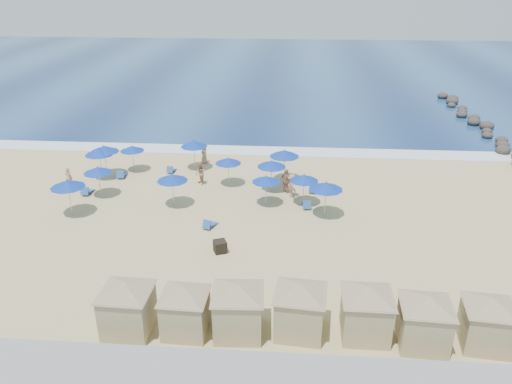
# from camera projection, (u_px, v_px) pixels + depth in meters

# --- Properties ---
(ground) EXTENTS (160.00, 160.00, 0.00)m
(ground) POSITION_uv_depth(u_px,v_px,m) (221.00, 232.00, 31.87)
(ground) COLOR tan
(ground) RESTS_ON ground
(ocean) EXTENTS (160.00, 80.00, 0.06)m
(ocean) POSITION_uv_depth(u_px,v_px,m) (267.00, 71.00, 81.88)
(ocean) COLOR navy
(ocean) RESTS_ON ground
(surf_line) EXTENTS (160.00, 2.50, 0.08)m
(surf_line) POSITION_uv_depth(u_px,v_px,m) (244.00, 151.00, 45.95)
(surf_line) COLOR white
(surf_line) RESTS_ON ground
(rock_jetty) EXTENTS (2.56, 26.66, 0.96)m
(rock_jetty) POSITION_uv_depth(u_px,v_px,m) (478.00, 124.00, 52.78)
(rock_jetty) COLOR #292322
(rock_jetty) RESTS_ON ground
(trash_bin) EXTENTS (0.93, 0.93, 0.72)m
(trash_bin) POSITION_uv_depth(u_px,v_px,m) (220.00, 246.00, 29.51)
(trash_bin) COLOR black
(trash_bin) RESTS_ON ground
(cabana_0) EXTENTS (4.64, 4.64, 2.91)m
(cabana_0) POSITION_uv_depth(u_px,v_px,m) (127.00, 300.00, 22.60)
(cabana_0) COLOR tan
(cabana_0) RESTS_ON ground
(cabana_1) EXTENTS (4.30, 4.30, 2.70)m
(cabana_1) POSITION_uv_depth(u_px,v_px,m) (185.00, 303.00, 22.57)
(cabana_1) COLOR tan
(cabana_1) RESTS_ON ground
(cabana_2) EXTENTS (4.67, 4.67, 2.93)m
(cabana_2) POSITION_uv_depth(u_px,v_px,m) (238.00, 302.00, 22.44)
(cabana_2) COLOR tan
(cabana_2) RESTS_ON ground
(cabana_3) EXTENTS (4.65, 4.65, 2.93)m
(cabana_3) POSITION_uv_depth(u_px,v_px,m) (300.00, 302.00, 22.48)
(cabana_3) COLOR tan
(cabana_3) RESTS_ON ground
(cabana_4) EXTENTS (4.61, 4.61, 2.90)m
(cabana_4) POSITION_uv_depth(u_px,v_px,m) (367.00, 305.00, 22.30)
(cabana_4) COLOR tan
(cabana_4) RESTS_ON ground
(cabana_5) EXTENTS (4.52, 4.52, 2.84)m
(cabana_5) POSITION_uv_depth(u_px,v_px,m) (426.00, 314.00, 21.75)
(cabana_5) COLOR tan
(cabana_5) RESTS_ON ground
(cabana_6) EXTENTS (4.36, 4.36, 2.75)m
(cabana_6) POSITION_uv_depth(u_px,v_px,m) (489.00, 315.00, 21.74)
(cabana_6) COLOR tan
(cabana_6) RESTS_ON ground
(umbrella_0) EXTENTS (2.28, 2.28, 2.60)m
(umbrella_0) POSITION_uv_depth(u_px,v_px,m) (99.00, 152.00, 39.13)
(umbrella_0) COLOR #A5A8AD
(umbrella_0) RESTS_ON ground
(umbrella_1) EXTENTS (2.33, 2.33, 2.65)m
(umbrella_1) POSITION_uv_depth(u_px,v_px,m) (67.00, 184.00, 33.19)
(umbrella_1) COLOR #A5A8AD
(umbrella_1) RESTS_ON ground
(umbrella_2) EXTENTS (2.00, 2.00, 2.28)m
(umbrella_2) POSITION_uv_depth(u_px,v_px,m) (132.00, 148.00, 40.68)
(umbrella_2) COLOR #A5A8AD
(umbrella_2) RESTS_ON ground
(umbrella_3) EXTENTS (2.09, 2.09, 2.38)m
(umbrella_3) POSITION_uv_depth(u_px,v_px,m) (98.00, 170.00, 36.08)
(umbrella_3) COLOR #A5A8AD
(umbrella_3) RESTS_ON ground
(umbrella_4) EXTENTS (2.24, 2.24, 2.54)m
(umbrella_4) POSITION_uv_depth(u_px,v_px,m) (194.00, 144.00, 41.02)
(umbrella_4) COLOR #A5A8AD
(umbrella_4) RESTS_ON ground
(umbrella_5) EXTENTS (2.03, 2.03, 2.32)m
(umbrella_5) POSITION_uv_depth(u_px,v_px,m) (228.00, 161.00, 37.99)
(umbrella_5) COLOR #A5A8AD
(umbrella_5) RESTS_ON ground
(umbrella_6) EXTENTS (2.18, 2.18, 2.48)m
(umbrella_6) POSITION_uv_depth(u_px,v_px,m) (172.00, 178.00, 34.53)
(umbrella_6) COLOR #A5A8AD
(umbrella_6) RESTS_ON ground
(umbrella_7) EXTENTS (2.19, 2.19, 2.49)m
(umbrella_7) POSITION_uv_depth(u_px,v_px,m) (272.00, 164.00, 36.95)
(umbrella_7) COLOR #A5A8AD
(umbrella_7) RESTS_ON ground
(umbrella_8) EXTENTS (2.01, 2.01, 2.28)m
(umbrella_8) POSITION_uv_depth(u_px,v_px,m) (266.00, 179.00, 34.74)
(umbrella_8) COLOR #A5A8AD
(umbrella_8) RESTS_ON ground
(umbrella_9) EXTENTS (2.35, 2.35, 2.67)m
(umbrella_9) POSITION_uv_depth(u_px,v_px,m) (284.00, 153.00, 38.58)
(umbrella_9) COLOR #A5A8AD
(umbrella_9) RESTS_ON ground
(umbrella_10) EXTENTS (2.06, 2.06, 2.34)m
(umbrella_10) POSITION_uv_depth(u_px,v_px,m) (304.00, 178.00, 34.82)
(umbrella_10) COLOR #A5A8AD
(umbrella_10) RESTS_ON ground
(umbrella_11) EXTENTS (2.27, 2.27, 2.58)m
(umbrella_11) POSITION_uv_depth(u_px,v_px,m) (326.00, 186.00, 32.99)
(umbrella_11) COLOR #A5A8AD
(umbrella_11) RESTS_ON ground
(umbrella_12) EXTENTS (2.36, 2.36, 2.69)m
(umbrella_12) POSITION_uv_depth(u_px,v_px,m) (104.00, 149.00, 39.48)
(umbrella_12) COLOR #A5A8AD
(umbrella_12) RESTS_ON ground
(beach_chair_0) EXTENTS (0.67, 1.35, 0.72)m
(beach_chair_0) POSITION_uv_depth(u_px,v_px,m) (87.00, 191.00, 37.10)
(beach_chair_0) COLOR #295096
(beach_chair_0) RESTS_ON ground
(beach_chair_1) EXTENTS (0.66, 1.37, 0.74)m
(beach_chair_1) POSITION_uv_depth(u_px,v_px,m) (122.00, 175.00, 40.06)
(beach_chair_1) COLOR #295096
(beach_chair_1) RESTS_ON ground
(beach_chair_2) EXTENTS (0.65, 1.22, 0.64)m
(beach_chair_2) POSITION_uv_depth(u_px,v_px,m) (171.00, 170.00, 41.09)
(beach_chair_2) COLOR #295096
(beach_chair_2) RESTS_ON ground
(beach_chair_3) EXTENTS (0.95, 1.34, 0.67)m
(beach_chair_3) POSITION_uv_depth(u_px,v_px,m) (209.00, 224.00, 32.32)
(beach_chair_3) COLOR #295096
(beach_chair_3) RESTS_ON ground
(beach_chair_4) EXTENTS (0.62, 1.29, 0.70)m
(beach_chair_4) POSITION_uv_depth(u_px,v_px,m) (307.00, 205.00, 35.00)
(beach_chair_4) COLOR #295096
(beach_chair_4) RESTS_ON ground
(beach_chair_5) EXTENTS (0.97, 1.33, 0.67)m
(beach_chair_5) POSITION_uv_depth(u_px,v_px,m) (314.00, 189.00, 37.46)
(beach_chair_5) COLOR #295096
(beach_chair_5) RESTS_ON ground
(beachgoer_0) EXTENTS (0.68, 0.54, 1.63)m
(beachgoer_0) POSITION_uv_depth(u_px,v_px,m) (69.00, 178.00, 37.98)
(beachgoer_0) COLOR #A5735B
(beachgoer_0) RESTS_ON ground
(beachgoer_1) EXTENTS (1.02, 1.07, 1.75)m
(beachgoer_1) POSITION_uv_depth(u_px,v_px,m) (200.00, 174.00, 38.57)
(beachgoer_1) COLOR #A5735B
(beachgoer_1) RESTS_ON ground
(beachgoer_2) EXTENTS (1.15, 1.05, 1.88)m
(beachgoer_2) POSITION_uv_depth(u_px,v_px,m) (286.00, 181.00, 37.05)
(beachgoer_2) COLOR #A5735B
(beachgoer_2) RESTS_ON ground
(beachgoer_3) EXTENTS (1.04, 1.31, 1.77)m
(beachgoer_3) POSITION_uv_depth(u_px,v_px,m) (292.00, 186.00, 36.40)
(beachgoer_3) COLOR #A5735B
(beachgoer_3) RESTS_ON ground
(beachgoer_4) EXTENTS (0.57, 0.83, 1.64)m
(beachgoer_4) POSITION_uv_depth(u_px,v_px,m) (204.00, 154.00, 42.84)
(beachgoer_4) COLOR #A5735B
(beachgoer_4) RESTS_ON ground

